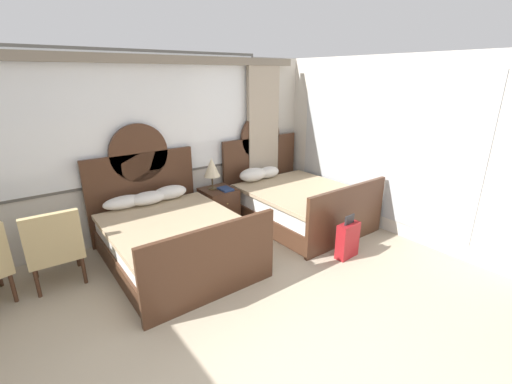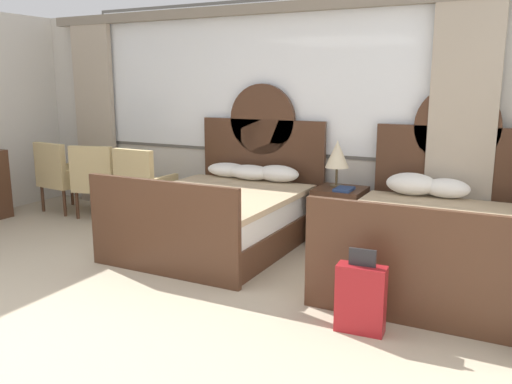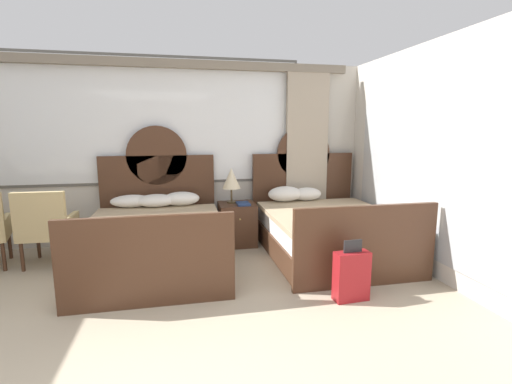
{
  "view_description": "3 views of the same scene",
  "coord_description": "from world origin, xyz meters",
  "px_view_note": "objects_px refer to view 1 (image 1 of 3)",
  "views": [
    {
      "loc": [
        -1.39,
        -1.19,
        2.42
      ],
      "look_at": [
        1.12,
        2.14,
        0.98
      ],
      "focal_mm": 24.05,
      "sensor_mm": 36.0,
      "label": 1
    },
    {
      "loc": [
        3.13,
        -2.08,
        1.78
      ],
      "look_at": [
        1.0,
        2.07,
        0.81
      ],
      "focal_mm": 37.24,
      "sensor_mm": 36.0,
      "label": 2
    },
    {
      "loc": [
        0.53,
        -1.7,
        1.69
      ],
      "look_at": [
        1.35,
        2.16,
        1.01
      ],
      "focal_mm": 25.39,
      "sensor_mm": 36.0,
      "label": 3
    }
  ],
  "objects_px": {
    "bed_near_mirror": "(295,201)",
    "suitcase_on_floor": "(348,240)",
    "bed_near_window": "(172,236)",
    "nightstand_between_beds": "(219,207)",
    "armchair_by_window_left": "(54,245)",
    "table_lamp_on_nightstand": "(212,168)",
    "book_on_nightstand": "(226,189)"
  },
  "relations": [
    {
      "from": "bed_near_mirror",
      "to": "bed_near_window",
      "type": "bearing_deg",
      "value": 179.78
    },
    {
      "from": "bed_near_window",
      "to": "armchair_by_window_left",
      "type": "bearing_deg",
      "value": 168.0
    },
    {
      "from": "bed_near_window",
      "to": "armchair_by_window_left",
      "type": "height_order",
      "value": "bed_near_window"
    },
    {
      "from": "bed_near_window",
      "to": "nightstand_between_beds",
      "type": "bearing_deg",
      "value": 29.92
    },
    {
      "from": "bed_near_mirror",
      "to": "suitcase_on_floor",
      "type": "distance_m",
      "value": 1.41
    },
    {
      "from": "nightstand_between_beds",
      "to": "suitcase_on_floor",
      "type": "xyz_separation_m",
      "value": [
        0.83,
        -2.03,
        -0.06
      ]
    },
    {
      "from": "nightstand_between_beds",
      "to": "book_on_nightstand",
      "type": "bearing_deg",
      "value": -54.45
    },
    {
      "from": "book_on_nightstand",
      "to": "nightstand_between_beds",
      "type": "bearing_deg",
      "value": 125.55
    },
    {
      "from": "bed_near_window",
      "to": "nightstand_between_beds",
      "type": "xyz_separation_m",
      "value": [
        1.13,
        0.65,
        -0.05
      ]
    },
    {
      "from": "armchair_by_window_left",
      "to": "bed_near_window",
      "type": "bearing_deg",
      "value": -12.0
    },
    {
      "from": "nightstand_between_beds",
      "to": "armchair_by_window_left",
      "type": "xyz_separation_m",
      "value": [
        -2.46,
        -0.37,
        0.21
      ]
    },
    {
      "from": "armchair_by_window_left",
      "to": "suitcase_on_floor",
      "type": "height_order",
      "value": "armchair_by_window_left"
    },
    {
      "from": "bed_near_window",
      "to": "suitcase_on_floor",
      "type": "xyz_separation_m",
      "value": [
        1.97,
        -1.38,
        -0.11
      ]
    },
    {
      "from": "nightstand_between_beds",
      "to": "armchair_by_window_left",
      "type": "distance_m",
      "value": 2.5
    },
    {
      "from": "bed_near_window",
      "to": "book_on_nightstand",
      "type": "relative_size",
      "value": 8.25
    },
    {
      "from": "bed_near_mirror",
      "to": "armchair_by_window_left",
      "type": "distance_m",
      "value": 3.6
    },
    {
      "from": "bed_near_window",
      "to": "nightstand_between_beds",
      "type": "distance_m",
      "value": 1.31
    },
    {
      "from": "nightstand_between_beds",
      "to": "book_on_nightstand",
      "type": "height_order",
      "value": "book_on_nightstand"
    },
    {
      "from": "nightstand_between_beds",
      "to": "table_lamp_on_nightstand",
      "type": "bearing_deg",
      "value": 137.6
    },
    {
      "from": "table_lamp_on_nightstand",
      "to": "book_on_nightstand",
      "type": "distance_m",
      "value": 0.41
    },
    {
      "from": "armchair_by_window_left",
      "to": "bed_near_mirror",
      "type": "bearing_deg",
      "value": -4.65
    },
    {
      "from": "nightstand_between_beds",
      "to": "suitcase_on_floor",
      "type": "height_order",
      "value": "suitcase_on_floor"
    },
    {
      "from": "nightstand_between_beds",
      "to": "armchair_by_window_left",
      "type": "relative_size",
      "value": 0.64
    },
    {
      "from": "table_lamp_on_nightstand",
      "to": "armchair_by_window_left",
      "type": "height_order",
      "value": "table_lamp_on_nightstand"
    },
    {
      "from": "bed_near_mirror",
      "to": "table_lamp_on_nightstand",
      "type": "distance_m",
      "value": 1.53
    },
    {
      "from": "nightstand_between_beds",
      "to": "armchair_by_window_left",
      "type": "height_order",
      "value": "armchair_by_window_left"
    },
    {
      "from": "armchair_by_window_left",
      "to": "suitcase_on_floor",
      "type": "bearing_deg",
      "value": -26.78
    },
    {
      "from": "bed_near_window",
      "to": "armchair_by_window_left",
      "type": "distance_m",
      "value": 1.37
    },
    {
      "from": "book_on_nightstand",
      "to": "suitcase_on_floor",
      "type": "relative_size",
      "value": 0.42
    },
    {
      "from": "armchair_by_window_left",
      "to": "book_on_nightstand",
      "type": "bearing_deg",
      "value": 5.92
    },
    {
      "from": "armchair_by_window_left",
      "to": "table_lamp_on_nightstand",
      "type": "bearing_deg",
      "value": 10.24
    },
    {
      "from": "bed_near_mirror",
      "to": "book_on_nightstand",
      "type": "distance_m",
      "value": 1.22
    }
  ]
}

